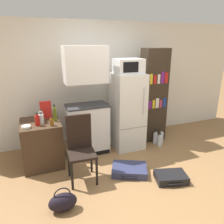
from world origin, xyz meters
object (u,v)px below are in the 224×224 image
object	(u,v)px
side_table	(42,143)
handbag	(63,202)
bottle_ketchup_red	(37,120)
bottle_olive_oil	(55,114)
chair	(80,143)
bottle_amber_beer	(52,122)
bottle_clear_short	(41,118)
bottle_milk_white	(41,116)
kitchen_hutch	(87,107)
water_bottle_front	(160,141)
bookshelf	(153,96)
microwave	(128,66)
water_bottle_middle	(155,138)
suitcase_large_flat	(171,177)
suitcase_small_flat	(129,170)
bowl	(26,127)
cereal_box	(46,110)
water_bottle_back	(161,138)
refrigerator	(127,111)

from	to	relation	value
side_table	handbag	size ratio (longest dim) A/B	2.15
bottle_ketchup_red	bottle_olive_oil	xyz separation A→B (m)	(0.29, 0.11, 0.03)
chair	bottle_amber_beer	bearing A→B (deg)	134.26
bottle_clear_short	bottle_milk_white	bearing A→B (deg)	84.40
kitchen_hutch	water_bottle_front	xyz separation A→B (m)	(1.43, -0.32, -0.79)
bookshelf	bottle_amber_beer	distance (m)	2.19
microwave	bottle_olive_oil	xyz separation A→B (m)	(-1.40, -0.12, -0.73)
side_table	water_bottle_middle	world-z (taller)	side_table
suitcase_large_flat	suitcase_small_flat	size ratio (longest dim) A/B	0.79
side_table	bowl	world-z (taller)	bowl
kitchen_hutch	microwave	xyz separation A→B (m)	(0.80, -0.07, 0.72)
microwave	bottle_amber_beer	bearing A→B (deg)	-167.82
bowl	side_table	bearing A→B (deg)	44.38
bottle_amber_beer	cereal_box	distance (m)	0.43
side_table	bottle_clear_short	bearing A→B (deg)	-67.68
bottle_ketchup_red	suitcase_large_flat	world-z (taller)	bottle_ketchup_red
microwave	handbag	xyz separation A→B (m)	(-1.52, -1.36, -1.51)
bottle_amber_beer	bowl	xyz separation A→B (m)	(-0.39, 0.04, -0.04)
suitcase_large_flat	handbag	world-z (taller)	handbag
side_table	bottle_milk_white	distance (m)	0.48
microwave	bottle_ketchup_red	size ratio (longest dim) A/B	2.41
side_table	water_bottle_back	world-z (taller)	side_table
cereal_box	water_bottle_back	bearing A→B (deg)	-7.14
bottle_milk_white	water_bottle_back	size ratio (longest dim) A/B	0.64
water_bottle_middle	water_bottle_front	bearing A→B (deg)	-83.51
bookshelf	chair	bearing A→B (deg)	-154.21
side_table	cereal_box	world-z (taller)	cereal_box
suitcase_large_flat	water_bottle_back	xyz separation A→B (m)	(0.58, 1.15, 0.08)
bottle_milk_white	suitcase_small_flat	bearing A→B (deg)	-35.02
side_table	bookshelf	distance (m)	2.39
bowl	chair	size ratio (longest dim) A/B	0.14
water_bottle_front	cereal_box	bearing A→B (deg)	170.66
bookshelf	handbag	world-z (taller)	bookshelf
bottle_olive_oil	chair	bearing A→B (deg)	-65.70
bottle_amber_beer	suitcase_small_flat	distance (m)	1.48
kitchen_hutch	bottle_olive_oil	bearing A→B (deg)	-162.78
cereal_box	chair	world-z (taller)	cereal_box
bookshelf	kitchen_hutch	bearing A→B (deg)	-177.34
bottle_ketchup_red	bottle_olive_oil	bearing A→B (deg)	20.01
water_bottle_middle	chair	bearing A→B (deg)	-160.60
refrigerator	suitcase_small_flat	distance (m)	1.20
bottle_clear_short	suitcase_large_flat	world-z (taller)	bottle_clear_short
water_bottle_back	water_bottle_front	bearing A→B (deg)	-140.27
bottle_ketchup_red	bowl	xyz separation A→B (m)	(-0.18, -0.05, -0.07)
bottle_clear_short	chair	xyz separation A→B (m)	(0.50, -0.60, -0.27)
bottle_ketchup_red	water_bottle_front	size ratio (longest dim) A/B	0.73
suitcase_small_flat	handbag	distance (m)	1.24
refrigerator	cereal_box	bearing A→B (deg)	176.30
side_table	water_bottle_middle	distance (m)	2.28
handbag	water_bottle_back	world-z (taller)	handbag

